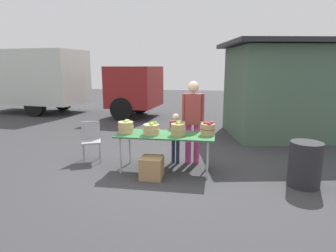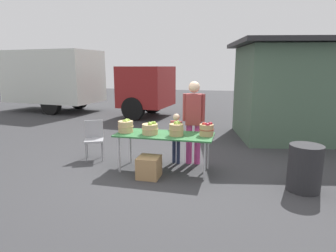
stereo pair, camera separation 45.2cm
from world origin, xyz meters
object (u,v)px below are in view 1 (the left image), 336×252
object	(u,v)px
market_table	(166,136)
apple_basket_green_2	(178,129)
trash_barrel	(305,164)
apple_basket_red_0	(208,129)
child_customer	(176,134)
vendor_adult	(193,116)
folding_chair	(91,138)
box_truck	(58,80)
apple_basket_green_0	(126,127)
apple_basket_green_1	(151,129)
produce_crate	(152,168)

from	to	relation	value
market_table	apple_basket_green_2	bearing A→B (deg)	-13.19
trash_barrel	apple_basket_red_0	bearing A→B (deg)	166.50
market_table	trash_barrel	world-z (taller)	trash_barrel
apple_basket_red_0	child_customer	world-z (taller)	child_customer
apple_basket_green_2	child_customer	world-z (taller)	child_customer
vendor_adult	folding_chair	bearing A→B (deg)	1.36
apple_basket_red_0	trash_barrel	distance (m)	1.80
folding_chair	box_truck	bearing A→B (deg)	100.45
apple_basket_green_0	apple_basket_red_0	world-z (taller)	apple_basket_green_0
box_truck	folding_chair	world-z (taller)	box_truck
child_customer	trash_barrel	xyz separation A→B (m)	(2.37, -0.84, -0.24)
child_customer	apple_basket_green_1	bearing A→B (deg)	76.74
box_truck	market_table	bearing A→B (deg)	-41.14
child_customer	produce_crate	size ratio (longest dim) A/B	2.67
apple_basket_green_1	folding_chair	xyz separation A→B (m)	(-1.46, 0.45, -0.35)
produce_crate	folding_chair	bearing A→B (deg)	152.60
apple_basket_green_1	box_truck	bearing A→B (deg)	131.35
apple_basket_green_0	apple_basket_red_0	bearing A→B (deg)	3.21
apple_basket_green_2	folding_chair	bearing A→B (deg)	167.65
apple_basket_green_0	apple_basket_green_1	bearing A→B (deg)	-5.33
folding_chair	apple_basket_green_2	bearing A→B (deg)	-36.90
apple_basket_red_0	box_truck	bearing A→B (deg)	137.01
vendor_adult	apple_basket_red_0	bearing A→B (deg)	119.73
apple_basket_green_2	apple_basket_red_0	xyz separation A→B (m)	(0.56, 0.12, 0.00)
apple_basket_green_0	apple_basket_green_2	world-z (taller)	apple_basket_green_2
apple_basket_red_0	trash_barrel	world-z (taller)	apple_basket_red_0
market_table	apple_basket_red_0	xyz separation A→B (m)	(0.81, 0.06, 0.17)
apple_basket_green_2	apple_basket_red_0	distance (m)	0.57
market_table	folding_chair	size ratio (longest dim) A/B	2.21
vendor_adult	trash_barrel	world-z (taller)	vendor_adult
apple_basket_red_0	apple_basket_green_1	bearing A→B (deg)	-172.65
box_truck	folding_chair	size ratio (longest dim) A/B	9.16
child_customer	vendor_adult	bearing A→B (deg)	-148.15
apple_basket_green_0	vendor_adult	xyz separation A→B (m)	(1.28, 0.59, 0.16)
apple_basket_green_2	box_truck	distance (m)	8.84
box_truck	produce_crate	size ratio (longest dim) A/B	19.54
apple_basket_green_1	vendor_adult	bearing A→B (deg)	40.30
apple_basket_green_2	produce_crate	distance (m)	0.88
trash_barrel	apple_basket_green_2	bearing A→B (deg)	172.86
market_table	produce_crate	size ratio (longest dim) A/B	4.71
apple_basket_red_0	child_customer	distance (m)	0.84
child_customer	produce_crate	distance (m)	1.06
folding_chair	market_table	bearing A→B (deg)	-36.77
apple_basket_green_2	box_truck	world-z (taller)	box_truck
apple_basket_green_2	produce_crate	bearing A→B (deg)	-140.59
apple_basket_red_0	box_truck	world-z (taller)	box_truck
child_customer	apple_basket_green_0	bearing A→B (deg)	50.95
apple_basket_green_2	child_customer	bearing A→B (deg)	102.55
market_table	vendor_adult	distance (m)	0.81
box_truck	produce_crate	world-z (taller)	box_truck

